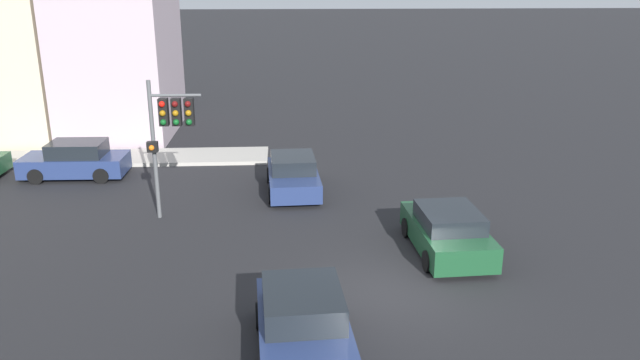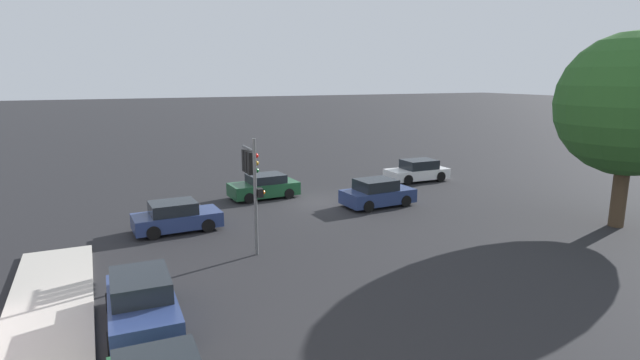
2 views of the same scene
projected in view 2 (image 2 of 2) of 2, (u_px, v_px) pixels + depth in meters
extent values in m
plane|color=black|center=(314.00, 201.00, 28.97)|extent=(300.00, 300.00, 0.00)
cylinder|color=#423323|center=(620.00, 192.00, 23.82)|extent=(0.68, 0.68, 3.36)
sphere|color=#285623|center=(631.00, 104.00, 22.97)|extent=(6.63, 6.63, 6.63)
cylinder|color=#515456|center=(255.00, 198.00, 19.82)|extent=(0.14, 0.14, 4.75)
cylinder|color=#515456|center=(248.00, 149.00, 20.19)|extent=(0.14, 1.67, 0.10)
cube|color=black|center=(252.00, 164.00, 19.92)|extent=(0.31, 0.31, 0.90)
sphere|color=red|center=(256.00, 156.00, 19.93)|extent=(0.20, 0.20, 0.20)
sphere|color=#99660F|center=(256.00, 163.00, 20.00)|extent=(0.20, 0.20, 0.20)
sphere|color=#0F511E|center=(256.00, 171.00, 20.06)|extent=(0.20, 0.20, 0.20)
cube|color=black|center=(249.00, 162.00, 20.30)|extent=(0.31, 0.31, 0.90)
sphere|color=#590F0F|center=(253.00, 154.00, 20.31)|extent=(0.20, 0.20, 0.20)
sphere|color=#99660F|center=(253.00, 162.00, 20.37)|extent=(0.20, 0.20, 0.20)
sphere|color=#0F511E|center=(254.00, 169.00, 20.43)|extent=(0.20, 0.20, 0.20)
cube|color=black|center=(246.00, 160.00, 20.67)|extent=(0.31, 0.31, 0.90)
sphere|color=#590F0F|center=(250.00, 153.00, 20.69)|extent=(0.20, 0.20, 0.20)
sphere|color=#99660F|center=(251.00, 160.00, 20.75)|extent=(0.20, 0.20, 0.20)
sphere|color=#0F511E|center=(251.00, 167.00, 20.81)|extent=(0.20, 0.20, 0.20)
cube|color=black|center=(260.00, 193.00, 19.85)|extent=(0.23, 0.36, 0.35)
sphere|color=orange|center=(263.00, 192.00, 19.90)|extent=(0.18, 0.18, 0.18)
cube|color=#194728|center=(264.00, 189.00, 29.72)|extent=(4.10, 2.10, 0.75)
cube|color=black|center=(266.00, 178.00, 29.66)|extent=(2.17, 1.77, 0.49)
cylinder|color=black|center=(249.00, 198.00, 28.43)|extent=(0.62, 0.25, 0.61)
cylinder|color=black|center=(239.00, 192.00, 29.98)|extent=(0.62, 0.25, 0.61)
cylinder|color=black|center=(289.00, 193.00, 29.55)|extent=(0.62, 0.25, 0.61)
cylinder|color=black|center=(277.00, 188.00, 31.11)|extent=(0.62, 0.25, 0.61)
cube|color=navy|center=(177.00, 220.00, 23.36)|extent=(4.03, 2.03, 0.68)
cube|color=black|center=(173.00, 208.00, 23.17)|extent=(2.13, 1.73, 0.55)
cylinder|color=black|center=(199.00, 216.00, 24.72)|extent=(0.63, 0.25, 0.62)
cylinder|color=black|center=(208.00, 225.00, 23.19)|extent=(0.63, 0.25, 0.62)
cylinder|color=black|center=(147.00, 223.00, 23.62)|extent=(0.63, 0.25, 0.62)
cylinder|color=black|center=(153.00, 233.00, 22.09)|extent=(0.63, 0.25, 0.62)
cube|color=navy|center=(378.00, 196.00, 27.87)|extent=(4.10, 2.16, 0.75)
cube|color=black|center=(376.00, 185.00, 27.66)|extent=(2.17, 1.82, 0.59)
cylinder|color=black|center=(386.00, 194.00, 29.27)|extent=(0.65, 0.26, 0.64)
cylinder|color=black|center=(406.00, 201.00, 27.70)|extent=(0.65, 0.26, 0.64)
cylinder|color=black|center=(350.00, 199.00, 28.13)|extent=(0.65, 0.26, 0.64)
cylinder|color=black|center=(368.00, 206.00, 26.56)|extent=(0.65, 0.26, 0.64)
cube|color=silver|center=(417.00, 173.00, 34.48)|extent=(4.33, 1.94, 0.66)
cube|color=black|center=(419.00, 164.00, 34.42)|extent=(2.26, 1.69, 0.62)
cylinder|color=black|center=(408.00, 180.00, 33.18)|extent=(0.70, 0.23, 0.70)
cylinder|color=black|center=(393.00, 175.00, 34.78)|extent=(0.70, 0.23, 0.70)
cylinder|color=black|center=(440.00, 177.00, 34.25)|extent=(0.70, 0.23, 0.70)
cylinder|color=black|center=(425.00, 172.00, 35.85)|extent=(0.70, 0.23, 0.70)
cube|color=navy|center=(142.00, 308.00, 14.40)|extent=(1.92, 4.21, 0.75)
cube|color=black|center=(140.00, 284.00, 14.41)|extent=(1.66, 2.20, 0.59)
cylinder|color=black|center=(180.00, 330.00, 13.62)|extent=(0.23, 0.63, 0.63)
cylinder|color=black|center=(112.00, 343.00, 12.95)|extent=(0.23, 0.63, 0.63)
cylinder|color=black|center=(168.00, 293.00, 15.94)|extent=(0.23, 0.63, 0.63)
cylinder|color=black|center=(110.00, 303.00, 15.27)|extent=(0.23, 0.63, 0.63)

